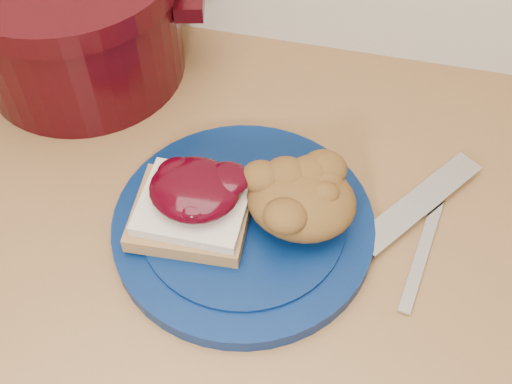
% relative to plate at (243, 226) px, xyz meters
% --- Properties ---
extents(base_cabinet, '(4.00, 0.60, 0.86)m').
position_rel_plate_xyz_m(base_cabinet, '(-0.04, 0.04, -0.48)').
color(base_cabinet, beige).
rests_on(base_cabinet, floor).
extents(plate, '(0.31, 0.31, 0.02)m').
position_rel_plate_xyz_m(plate, '(0.00, 0.00, 0.00)').
color(plate, '#051946').
rests_on(plate, wood_countertop).
extents(sandwich, '(0.13, 0.12, 0.06)m').
position_rel_plate_xyz_m(sandwich, '(-0.05, -0.01, 0.04)').
color(sandwich, olive).
rests_on(sandwich, plate).
extents(stuffing_mound, '(0.12, 0.11, 0.06)m').
position_rel_plate_xyz_m(stuffing_mound, '(0.06, 0.02, 0.04)').
color(stuffing_mound, brown).
rests_on(stuffing_mound, plate).
extents(chef_knife, '(0.20, 0.27, 0.02)m').
position_rel_plate_xyz_m(chef_knife, '(0.13, -0.01, -0.00)').
color(chef_knife, black).
rests_on(chef_knife, wood_countertop).
extents(butter_knife, '(0.04, 0.18, 0.00)m').
position_rel_plate_xyz_m(butter_knife, '(0.20, 0.02, -0.01)').
color(butter_knife, silver).
rests_on(butter_knife, wood_countertop).
extents(dutch_oven, '(0.35, 0.35, 0.18)m').
position_rel_plate_xyz_m(dutch_oven, '(-0.28, 0.22, 0.07)').
color(dutch_oven, black).
rests_on(dutch_oven, wood_countertop).
extents(pepper_grinder, '(0.05, 0.05, 0.11)m').
position_rel_plate_xyz_m(pepper_grinder, '(-0.38, 0.26, 0.05)').
color(pepper_grinder, black).
rests_on(pepper_grinder, wood_countertop).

